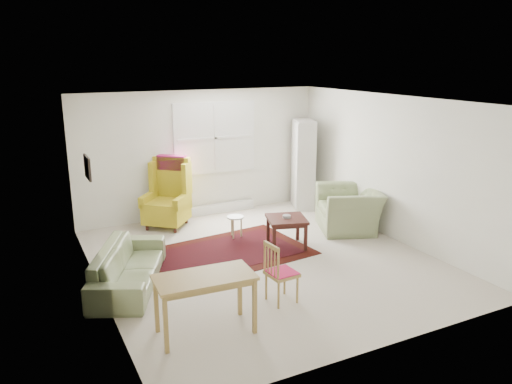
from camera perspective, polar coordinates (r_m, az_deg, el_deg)
name	(u,v)px	position (r m, az deg, el deg)	size (l,w,h in m)	color
room	(260,180)	(7.75, 0.42, 1.34)	(5.04, 5.54, 2.51)	beige
rug	(225,253)	(8.23, -3.57, -6.96)	(2.68, 1.72, 0.03)	black
sofa	(128,259)	(7.24, -14.40, -7.42)	(1.92, 0.75, 0.77)	#7D8A5C
armchair	(349,205)	(9.38, 10.60, -1.44)	(1.20, 1.05, 0.94)	#7D8A5C
wingback_chair	(166,193)	(9.44, -10.29, -0.13)	(0.76, 0.80, 1.31)	gold
coffee_table	(286,232)	(8.45, 3.49, -4.58)	(0.63, 0.63, 0.52)	#3B1712
stool	(235,227)	(8.87, -2.37, -3.98)	(0.30, 0.30, 0.40)	white
cabinet	(304,164)	(10.55, 5.45, 3.17)	(0.39, 0.74, 1.86)	silver
desk	(205,304)	(5.91, -5.81, -12.67)	(1.13, 0.56, 0.71)	#A58442
desk_chair	(282,272)	(6.56, 2.98, -9.11)	(0.36, 0.36, 0.83)	#A58442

